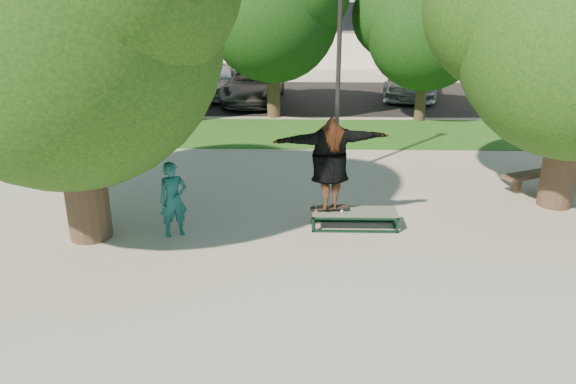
{
  "coord_description": "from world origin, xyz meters",
  "views": [
    {
      "loc": [
        0.09,
        -9.35,
        4.91
      ],
      "look_at": [
        -0.16,
        0.6,
        1.17
      ],
      "focal_mm": 35.0,
      "sensor_mm": 36.0,
      "label": 1
    }
  ],
  "objects_px": {
    "car_dark": "(194,80)",
    "car_grey": "(254,85)",
    "bench": "(552,172)",
    "car_silver_b": "(411,78)",
    "lamppost": "(339,56)",
    "car_silver_a": "(218,80)",
    "bystander": "(173,199)",
    "grind_box": "(354,219)",
    "tree_left": "(59,10)"
  },
  "relations": [
    {
      "from": "lamppost",
      "to": "car_silver_a",
      "type": "xyz_separation_m",
      "value": [
        -4.69,
        10.93,
        -2.4
      ]
    },
    {
      "from": "bystander",
      "to": "lamppost",
      "type": "bearing_deg",
      "value": 20.57
    },
    {
      "from": "lamppost",
      "to": "car_grey",
      "type": "xyz_separation_m",
      "value": [
        -3.0,
        9.78,
        -2.42
      ]
    },
    {
      "from": "tree_left",
      "to": "car_grey",
      "type": "xyz_separation_m",
      "value": [
        2.29,
        13.68,
        -3.69
      ]
    },
    {
      "from": "bystander",
      "to": "grind_box",
      "type": "bearing_deg",
      "value": -20.03
    },
    {
      "from": "tree_left",
      "to": "car_silver_b",
      "type": "distance_m",
      "value": 18.37
    },
    {
      "from": "car_grey",
      "to": "car_silver_b",
      "type": "xyz_separation_m",
      "value": [
        7.05,
        1.72,
        0.08
      ]
    },
    {
      "from": "grind_box",
      "to": "bystander",
      "type": "distance_m",
      "value": 3.79
    },
    {
      "from": "lamppost",
      "to": "bystander",
      "type": "distance_m",
      "value": 5.72
    },
    {
      "from": "bystander",
      "to": "car_silver_b",
      "type": "height_order",
      "value": "car_silver_b"
    },
    {
      "from": "lamppost",
      "to": "car_silver_a",
      "type": "distance_m",
      "value": 12.14
    },
    {
      "from": "bystander",
      "to": "car_grey",
      "type": "distance_m",
      "value": 13.64
    },
    {
      "from": "car_dark",
      "to": "lamppost",
      "type": "bearing_deg",
      "value": -56.52
    },
    {
      "from": "bench",
      "to": "car_silver_b",
      "type": "xyz_separation_m",
      "value": [
        -1.37,
        12.23,
        0.42
      ]
    },
    {
      "from": "tree_left",
      "to": "bench",
      "type": "distance_m",
      "value": 11.88
    },
    {
      "from": "tree_left",
      "to": "car_dark",
      "type": "relative_size",
      "value": 1.55
    },
    {
      "from": "lamppost",
      "to": "bystander",
      "type": "height_order",
      "value": "lamppost"
    },
    {
      "from": "lamppost",
      "to": "bystander",
      "type": "xyz_separation_m",
      "value": [
        -3.5,
        -3.85,
        -2.37
      ]
    },
    {
      "from": "car_dark",
      "to": "car_silver_b",
      "type": "bearing_deg",
      "value": 8.67
    },
    {
      "from": "grind_box",
      "to": "bystander",
      "type": "xyz_separation_m",
      "value": [
        -3.72,
        -0.47,
        0.59
      ]
    },
    {
      "from": "car_grey",
      "to": "car_silver_b",
      "type": "distance_m",
      "value": 7.26
    },
    {
      "from": "bench",
      "to": "car_grey",
      "type": "height_order",
      "value": "car_grey"
    },
    {
      "from": "grind_box",
      "to": "car_silver_b",
      "type": "xyz_separation_m",
      "value": [
        3.83,
        14.89,
        0.62
      ]
    },
    {
      "from": "bench",
      "to": "car_silver_b",
      "type": "distance_m",
      "value": 12.31
    },
    {
      "from": "bench",
      "to": "lamppost",
      "type": "bearing_deg",
      "value": 147.42
    },
    {
      "from": "car_grey",
      "to": "bench",
      "type": "bearing_deg",
      "value": -50.31
    },
    {
      "from": "lamppost",
      "to": "car_silver_b",
      "type": "height_order",
      "value": "lamppost"
    },
    {
      "from": "tree_left",
      "to": "bench",
      "type": "xyz_separation_m",
      "value": [
        10.72,
        3.18,
        -4.03
      ]
    },
    {
      "from": "tree_left",
      "to": "bystander",
      "type": "distance_m",
      "value": 4.06
    },
    {
      "from": "lamppost",
      "to": "car_silver_a",
      "type": "bearing_deg",
      "value": 113.23
    },
    {
      "from": "grind_box",
      "to": "car_grey",
      "type": "relative_size",
      "value": 0.34
    },
    {
      "from": "tree_left",
      "to": "bench",
      "type": "height_order",
      "value": "tree_left"
    },
    {
      "from": "bench",
      "to": "car_silver_a",
      "type": "relative_size",
      "value": 0.66
    },
    {
      "from": "car_grey",
      "to": "grind_box",
      "type": "bearing_deg",
      "value": -75.3
    },
    {
      "from": "tree_left",
      "to": "car_silver_b",
      "type": "xyz_separation_m",
      "value": [
        9.34,
        15.41,
        -3.61
      ]
    },
    {
      "from": "car_dark",
      "to": "car_grey",
      "type": "relative_size",
      "value": 0.88
    },
    {
      "from": "car_silver_a",
      "to": "car_dark",
      "type": "height_order",
      "value": "car_dark"
    },
    {
      "from": "car_grey",
      "to": "car_silver_a",
      "type": "bearing_deg",
      "value": 146.62
    },
    {
      "from": "car_silver_a",
      "to": "car_silver_b",
      "type": "xyz_separation_m",
      "value": [
        8.74,
        0.57,
        0.06
      ]
    },
    {
      "from": "car_silver_a",
      "to": "bench",
      "type": "bearing_deg",
      "value": -50.22
    },
    {
      "from": "car_silver_a",
      "to": "car_grey",
      "type": "xyz_separation_m",
      "value": [
        1.69,
        -1.16,
        -0.03
      ]
    },
    {
      "from": "bench",
      "to": "car_dark",
      "type": "height_order",
      "value": "car_dark"
    },
    {
      "from": "lamppost",
      "to": "bench",
      "type": "xyz_separation_m",
      "value": [
        5.42,
        -0.73,
        -2.76
      ]
    },
    {
      "from": "tree_left",
      "to": "bench",
      "type": "relative_size",
      "value": 2.45
    },
    {
      "from": "bystander",
      "to": "bench",
      "type": "distance_m",
      "value": 9.46
    },
    {
      "from": "lamppost",
      "to": "car_grey",
      "type": "height_order",
      "value": "lamppost"
    },
    {
      "from": "grind_box",
      "to": "car_grey",
      "type": "distance_m",
      "value": 13.56
    },
    {
      "from": "bench",
      "to": "car_silver_a",
      "type": "xyz_separation_m",
      "value": [
        -10.11,
        11.66,
        0.37
      ]
    },
    {
      "from": "bench",
      "to": "car_silver_a",
      "type": "distance_m",
      "value": 15.44
    },
    {
      "from": "bench",
      "to": "car_silver_b",
      "type": "bearing_deg",
      "value": 71.49
    }
  ]
}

